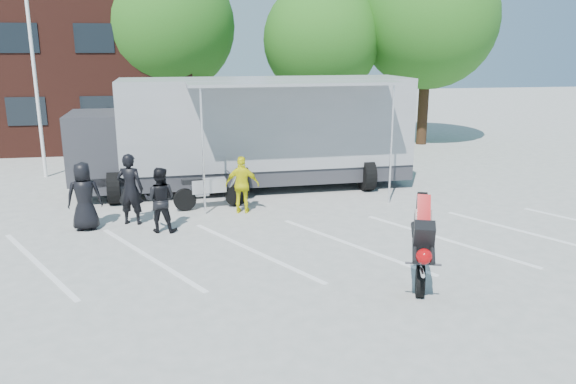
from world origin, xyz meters
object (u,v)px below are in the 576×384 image
object	(u,v)px
tree_right	(428,20)
spectator_leather_c	(160,200)
spectator_leather_b	(130,189)
tree_mid	(321,40)
spectator_leather_a	(84,196)
spectator_hivis	(242,185)
transporter_truck	(253,188)
parked_motorcycle	(211,208)
flagpole	(38,35)
tree_left	(168,26)
stunt_bike_rider	(418,282)

from	to	relation	value
tree_right	spectator_leather_c	world-z (taller)	tree_right
spectator_leather_b	tree_right	bearing A→B (deg)	-124.66
tree_mid	spectator_leather_a	world-z (taller)	tree_mid
tree_right	spectator_hivis	size ratio (longest dim) A/B	5.53
tree_mid	transporter_truck	bearing A→B (deg)	-117.53
transporter_truck	spectator_hivis	bearing A→B (deg)	-104.29
tree_right	parked_motorcycle	world-z (taller)	tree_right
flagpole	tree_right	world-z (taller)	tree_right
spectator_leather_c	spectator_hivis	world-z (taller)	spectator_leather_c
spectator_leather_a	spectator_leather_c	world-z (taller)	spectator_leather_a
tree_left	transporter_truck	bearing A→B (deg)	-72.34
flagpole	spectator_leather_a	world-z (taller)	flagpole
flagpole	spectator_leather_b	world-z (taller)	flagpole
spectator_leather_a	stunt_bike_rider	bearing A→B (deg)	141.56
tree_mid	spectator_hivis	bearing A→B (deg)	-113.72
tree_right	transporter_truck	size ratio (longest dim) A/B	0.79
tree_mid	tree_right	size ratio (longest dim) A/B	0.84
parked_motorcycle	spectator_leather_a	xyz separation A→B (m)	(-3.29, -1.44, 0.90)
tree_mid	spectator_leather_a	xyz separation A→B (m)	(-8.93, -11.67, -4.05)
tree_right	spectator_hivis	distance (m)	15.06
flagpole	transporter_truck	bearing A→B (deg)	-22.63
tree_right	spectator_leather_c	size ratio (longest dim) A/B	5.37
tree_right	parked_motorcycle	size ratio (longest dim) A/B	4.09
tree_left	transporter_truck	distance (m)	10.93
spectator_leather_c	parked_motorcycle	bearing A→B (deg)	-112.29
tree_mid	spectator_leather_c	distance (m)	14.61
tree_right	spectator_leather_a	bearing A→B (deg)	-141.29
tree_mid	stunt_bike_rider	xyz separation A→B (m)	(-1.68, -16.35, -4.94)
tree_mid	spectator_leather_b	xyz separation A→B (m)	(-7.80, -11.37, -3.98)
spectator_leather_b	spectator_leather_c	bearing A→B (deg)	150.95
transporter_truck	parked_motorcycle	world-z (taller)	transporter_truck
tree_mid	transporter_truck	distance (m)	10.25
spectator_leather_b	tree_mid	bearing A→B (deg)	-109.44
parked_motorcycle	spectator_hivis	bearing A→B (deg)	-132.29
tree_left	spectator_leather_b	world-z (taller)	tree_left
tree_left	tree_mid	distance (m)	7.10
tree_left	spectator_leather_b	bearing A→B (deg)	-93.69
tree_mid	spectator_leather_b	size ratio (longest dim) A/B	3.97
flagpole	transporter_truck	xyz separation A→B (m)	(7.10, -2.96, -5.05)
transporter_truck	spectator_leather_a	xyz separation A→B (m)	(-4.79, -3.71, 0.90)
tree_left	tree_right	bearing A→B (deg)	-7.13
tree_left	spectator_leather_b	xyz separation A→B (m)	(-0.80, -12.37, -4.60)
tree_mid	transporter_truck	world-z (taller)	tree_mid
flagpole	tree_left	size ratio (longest dim) A/B	0.93
spectator_leather_b	spectator_hivis	xyz separation A→B (m)	(3.05, 0.56, -0.14)
flagpole	stunt_bike_rider	size ratio (longest dim) A/B	3.84
spectator_leather_a	spectator_leather_b	bearing A→B (deg)	-171.20
spectator_leather_c	tree_mid	bearing A→B (deg)	-107.38
tree_right	transporter_truck	distance (m)	13.19
tree_left	stunt_bike_rider	bearing A→B (deg)	-72.95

